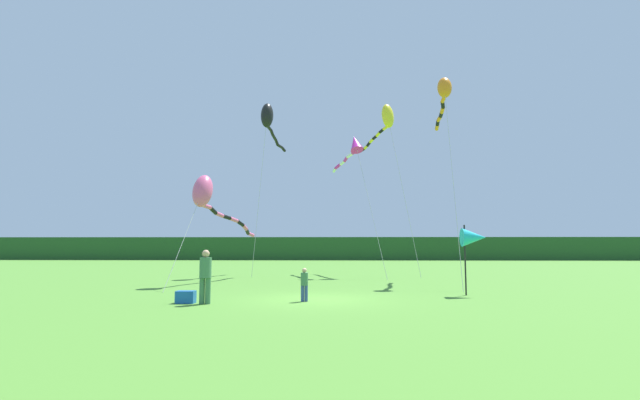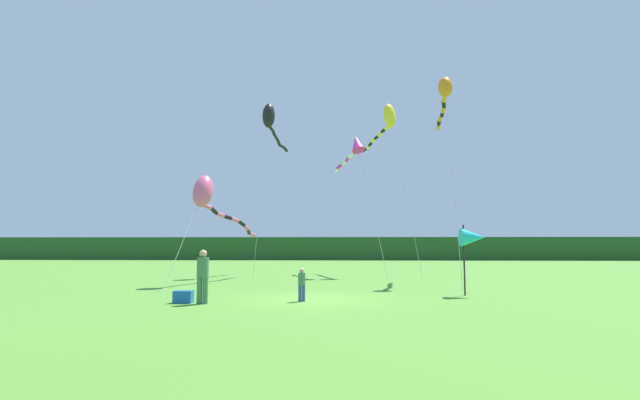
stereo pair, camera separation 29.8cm
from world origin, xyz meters
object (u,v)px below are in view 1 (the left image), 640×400
(kite_orange, at_px, (444,94))
(kite_black, at_px, (268,119))
(banner_flag_pole, at_px, (474,238))
(kite_yellow, at_px, (386,120))
(person_child, at_px, (304,283))
(cooler_box, at_px, (186,297))
(person_adult, at_px, (205,274))
(kite_magenta, at_px, (353,147))
(kite_rainbow, at_px, (208,196))

(kite_orange, bearing_deg, kite_black, 150.48)
(banner_flag_pole, relative_size, kite_black, 0.24)
(kite_yellow, bearing_deg, kite_black, -173.67)
(person_child, distance_m, cooler_box, 3.87)
(cooler_box, relative_size, kite_yellow, 0.05)
(kite_black, bearing_deg, person_adult, -89.25)
(person_adult, distance_m, cooler_box, 1.04)
(person_child, xyz_separation_m, kite_orange, (6.73, 8.39, 9.15))
(kite_magenta, bearing_deg, kite_rainbow, -135.31)
(kite_yellow, relative_size, kite_magenta, 1.25)
(banner_flag_pole, bearing_deg, kite_rainbow, 158.62)
(person_child, height_order, kite_orange, kite_orange)
(kite_black, xyz_separation_m, kite_magenta, (5.52, -0.25, -1.95))
(cooler_box, bearing_deg, kite_orange, 40.45)
(kite_yellow, bearing_deg, kite_rainbow, -138.71)
(kite_black, bearing_deg, kite_yellow, 6.33)
(kite_orange, distance_m, kite_yellow, 6.96)
(kite_black, distance_m, kite_magenta, 5.86)
(person_adult, height_order, person_child, person_adult)
(kite_black, xyz_separation_m, kite_orange, (10.05, -5.69, -0.31))
(banner_flag_pole, relative_size, kite_rainbow, 0.28)
(kite_orange, height_order, kite_yellow, kite_yellow)
(kite_yellow, height_order, kite_magenta, kite_yellow)
(person_adult, bearing_deg, kite_orange, 42.97)
(person_adult, xyz_separation_m, kite_yellow, (7.51, 15.73, 9.18))
(kite_black, xyz_separation_m, kite_yellow, (7.70, 0.85, 0.07))
(kite_black, relative_size, kite_magenta, 1.24)
(kite_black, height_order, kite_yellow, kite_yellow)
(kite_black, bearing_deg, cooler_box, -91.88)
(kite_yellow, bearing_deg, person_adult, -115.52)
(kite_yellow, bearing_deg, kite_orange, -70.26)
(person_child, relative_size, kite_black, 0.10)
(cooler_box, bearing_deg, kite_yellow, 62.20)
(kite_yellow, bearing_deg, cooler_box, -117.80)
(person_adult, bearing_deg, cooler_box, 163.53)
(person_child, distance_m, banner_flag_pole, 6.78)
(kite_orange, bearing_deg, kite_yellow, 109.74)
(kite_magenta, bearing_deg, kite_yellow, 26.83)
(kite_rainbow, bearing_deg, kite_yellow, 41.29)
(person_child, bearing_deg, kite_magenta, 80.96)
(person_child, relative_size, cooler_box, 1.86)
(kite_orange, bearing_deg, kite_rainbow, -171.33)
(person_adult, relative_size, person_child, 1.55)
(kite_magenta, bearing_deg, person_adult, -110.00)
(person_adult, xyz_separation_m, kite_magenta, (5.32, 14.62, 7.16))
(kite_magenta, bearing_deg, banner_flag_pole, -70.89)
(cooler_box, height_order, kite_orange, kite_orange)
(cooler_box, distance_m, kite_rainbow, 8.33)
(kite_rainbow, bearing_deg, person_child, -52.10)
(person_child, height_order, kite_magenta, kite_magenta)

